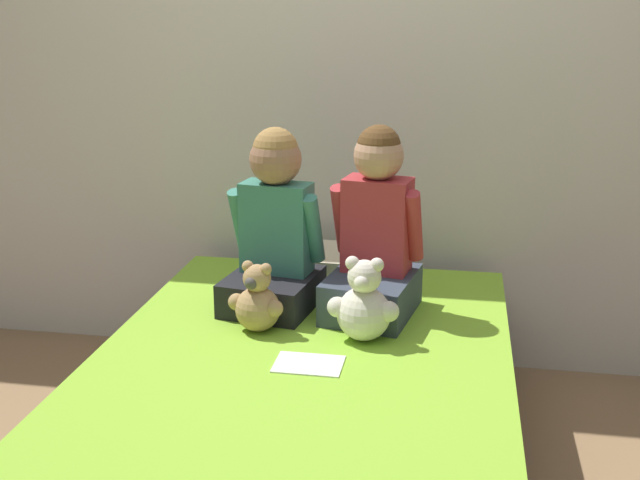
% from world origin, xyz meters
% --- Properties ---
extents(wall_behind_bed, '(8.00, 0.06, 2.50)m').
position_xyz_m(wall_behind_bed, '(0.00, 1.08, 1.25)').
color(wall_behind_bed, silver).
rests_on(wall_behind_bed, ground_plane).
extents(bed, '(1.32, 1.92, 0.46)m').
position_xyz_m(bed, '(0.00, 0.00, 0.23)').
color(bed, '#473828').
rests_on(bed, ground_plane).
extents(child_on_left, '(0.36, 0.39, 0.65)m').
position_xyz_m(child_on_left, '(-0.18, 0.45, 0.75)').
color(child_on_left, black).
rests_on(child_on_left, bed).
extents(child_on_right, '(0.35, 0.41, 0.67)m').
position_xyz_m(child_on_right, '(0.18, 0.45, 0.74)').
color(child_on_right, '#384251').
rests_on(child_on_right, bed).
extents(teddy_bear_held_by_left_child, '(0.20, 0.15, 0.24)m').
position_xyz_m(teddy_bear_held_by_left_child, '(-0.18, 0.20, 0.56)').
color(teddy_bear_held_by_left_child, tan).
rests_on(teddy_bear_held_by_left_child, bed).
extents(teddy_bear_held_by_right_child, '(0.24, 0.18, 0.28)m').
position_xyz_m(teddy_bear_held_by_right_child, '(0.18, 0.19, 0.58)').
color(teddy_bear_held_by_right_child, silver).
rests_on(teddy_bear_held_by_right_child, bed).
extents(pillow_at_headboard, '(0.51, 0.30, 0.11)m').
position_xyz_m(pillow_at_headboard, '(0.00, 0.78, 0.51)').
color(pillow_at_headboard, beige).
rests_on(pillow_at_headboard, bed).
extents(sign_card, '(0.21, 0.15, 0.00)m').
position_xyz_m(sign_card, '(0.03, -0.03, 0.46)').
color(sign_card, white).
rests_on(sign_card, bed).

